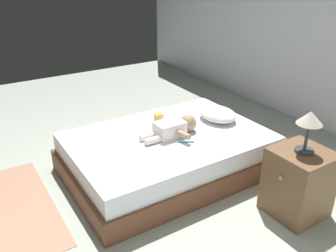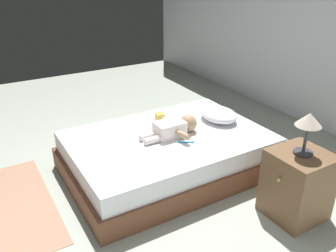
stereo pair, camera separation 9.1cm
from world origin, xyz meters
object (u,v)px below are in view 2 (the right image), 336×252
nightstand (297,185)px  toy_block (160,117)px  pillow (219,114)px  baby (174,128)px  bed (168,154)px  lamp (308,123)px  toothbrush (187,142)px

nightstand → toy_block: nightstand is taller
pillow → toy_block: bearing=-118.4°
pillow → baby: size_ratio=0.74×
bed → nightstand: size_ratio=3.38×
nightstand → lamp: size_ratio=1.69×
lamp → nightstand: bearing=-90.0°
toothbrush → nightstand: size_ratio=0.26×
baby → toy_block: 0.36m
lamp → toy_block: (-1.45, -0.46, -0.40)m
baby → lamp: lamp is taller
bed → toy_block: bearing=163.7°
bed → lamp: bearing=26.4°
nightstand → baby: bearing=-155.8°
baby → lamp: 1.26m
nightstand → lamp: lamp is taller
toy_block → pillow: bearing=61.6°
bed → toothbrush: bearing=17.9°
baby → toothbrush: bearing=2.9°
toothbrush → toy_block: bearing=177.3°
pillow → toothbrush: (0.26, -0.58, -0.06)m
pillow → lamp: (1.16, -0.09, 0.37)m
bed → lamp: lamp is taller
baby → toothbrush: (0.20, 0.01, -0.07)m
toothbrush → toy_block: 0.56m
bed → baby: (0.02, 0.06, 0.28)m
pillow → nightstand: 1.17m
baby → bed: bearing=-107.9°
pillow → toy_block: (-0.30, -0.55, -0.02)m
nightstand → lamp: (0.00, 0.00, 0.55)m
toy_block → lamp: bearing=17.4°
pillow → toothbrush: bearing=-65.5°
pillow → lamp: size_ratio=1.29×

